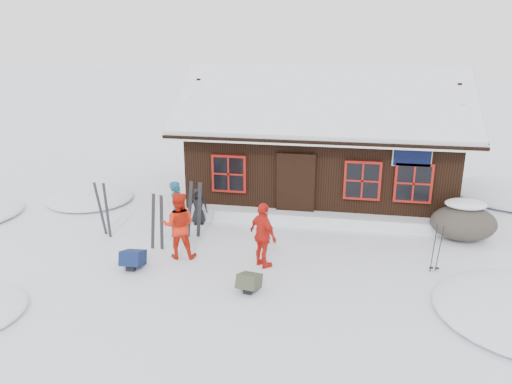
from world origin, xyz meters
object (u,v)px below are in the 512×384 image
(skier_teal, at_px, (178,210))
(backpack_blue, at_px, (133,261))
(skier_orange_left, at_px, (179,225))
(skier_orange_right, at_px, (263,235))
(boulder, at_px, (464,222))
(skier_crouched, at_px, (198,206))
(ski_poles, at_px, (437,249))
(ski_pair_left, at_px, (157,223))
(backpack_olive, at_px, (249,284))

(skier_teal, xyz_separation_m, backpack_blue, (-0.45, -2.00, -0.62))
(skier_orange_left, relative_size, skier_orange_right, 1.05)
(skier_teal, distance_m, skier_orange_left, 1.30)
(boulder, bearing_deg, skier_orange_left, -161.04)
(skier_teal, relative_size, boulder, 0.92)
(skier_orange_right, height_order, boulder, skier_orange_right)
(skier_crouched, distance_m, backpack_blue, 3.15)
(ski_poles, bearing_deg, skier_crouched, 163.18)
(skier_orange_left, distance_m, ski_poles, 6.16)
(skier_teal, relative_size, ski_pair_left, 1.02)
(ski_pair_left, relative_size, ski_poles, 1.27)
(ski_pair_left, bearing_deg, backpack_olive, -21.01)
(backpack_blue, bearing_deg, ski_pair_left, 75.81)
(boulder, xyz_separation_m, ski_pair_left, (-7.87, -2.12, 0.21))
(backpack_olive, bearing_deg, backpack_blue, 178.98)
(backpack_blue, bearing_deg, skier_orange_right, 7.90)
(skier_orange_right, xyz_separation_m, boulder, (5.04, 2.61, -0.29))
(skier_teal, height_order, boulder, skier_teal)
(skier_teal, relative_size, backpack_blue, 2.52)
(skier_orange_left, xyz_separation_m, skier_crouched, (-0.20, 2.25, -0.30))
(skier_orange_right, height_order, skier_crouched, skier_orange_right)
(skier_orange_left, relative_size, boulder, 0.98)
(ski_poles, bearing_deg, ski_pair_left, 179.97)
(ski_poles, relative_size, backpack_blue, 1.93)
(ski_pair_left, bearing_deg, ski_poles, 10.95)
(skier_crouched, xyz_separation_m, backpack_olive, (2.23, -3.62, -0.39))
(boulder, bearing_deg, ski_pair_left, -164.90)
(ski_pair_left, bearing_deg, boulder, 26.08)
(boulder, distance_m, backpack_olive, 6.41)
(skier_orange_right, xyz_separation_m, ski_pair_left, (-2.83, 0.49, -0.08))
(backpack_olive, bearing_deg, skier_orange_right, 95.57)
(ski_poles, xyz_separation_m, backpack_olive, (-4.11, -1.70, -0.42))
(skier_orange_left, bearing_deg, ski_pair_left, -34.67)
(skier_crouched, relative_size, boulder, 0.63)
(skier_teal, distance_m, boulder, 7.73)
(skier_orange_left, height_order, backpack_olive, skier_orange_left)
(skier_crouched, relative_size, backpack_olive, 1.93)
(backpack_olive, bearing_deg, skier_teal, 144.05)
(skier_orange_left, xyz_separation_m, skier_orange_right, (2.13, -0.15, -0.04))
(boulder, bearing_deg, backpack_olive, -143.27)
(skier_teal, distance_m, backpack_olive, 3.64)
(skier_orange_left, height_order, backpack_blue, skier_orange_left)
(skier_teal, relative_size, skier_crouched, 1.46)
(skier_orange_right, distance_m, ski_pair_left, 2.87)
(boulder, height_order, ski_pair_left, ski_pair_left)
(backpack_blue, distance_m, backpack_olive, 2.99)
(skier_orange_right, xyz_separation_m, ski_poles, (4.01, 0.49, -0.23))
(skier_crouched, relative_size, ski_pair_left, 0.70)
(backpack_blue, relative_size, backpack_olive, 1.12)
(skier_orange_right, relative_size, backpack_olive, 2.85)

